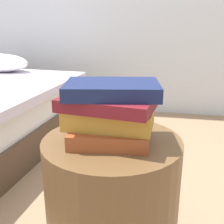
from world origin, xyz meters
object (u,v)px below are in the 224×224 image
object	(u,v)px
side_table	(112,205)
book_maroon	(108,102)
book_rust	(110,134)
book_ochre	(109,118)
book_navy	(113,89)

from	to	relation	value
side_table	book_maroon	bearing A→B (deg)	-141.48
side_table	book_rust	world-z (taller)	book_rust
side_table	book_rust	distance (m)	0.28
book_ochre	book_maroon	distance (m)	0.05
book_navy	side_table	bearing A→B (deg)	-130.77
book_ochre	book_rust	bearing A→B (deg)	32.48
book_rust	side_table	bearing A→B (deg)	51.68
book_rust	book_navy	size ratio (longest dim) A/B	0.85
book_rust	book_navy	bearing A→B (deg)	51.95
side_table	book_maroon	world-z (taller)	book_maroon
side_table	book_navy	bearing A→B (deg)	58.96
book_maroon	book_navy	size ratio (longest dim) A/B	0.99
side_table	book_ochre	bearing A→B (deg)	-125.26
book_maroon	book_rust	bearing A→B (deg)	0.04
side_table	book_navy	xyz separation A→B (m)	(0.00, 0.00, 0.43)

